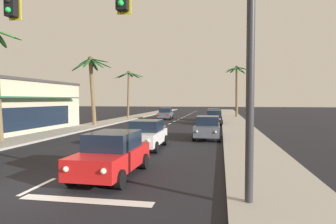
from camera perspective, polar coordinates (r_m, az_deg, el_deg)
The scene contains 14 objects.
ground_plane at distance 10.71m, azimuth -25.18°, elevation -13.57°, with size 220.00×220.00×0.00m, color black.
sidewalk_right at distance 28.57m, azimuth 13.75°, elevation -3.33°, with size 3.20×110.00×0.14m, color #9E998E.
sidewalk_left at distance 31.68m, azimuth -15.72°, elevation -2.79°, with size 3.20×110.00×0.14m, color #9E998E.
lane_markings at distance 28.74m, azimuth -1.10°, elevation -3.36°, with size 4.28×86.63×0.01m.
traffic_signal_mast at distance 8.81m, azimuth -8.14°, elevation 17.44°, with size 11.20×0.41×7.16m.
sedan_lead_at_stop_bar at distance 11.39m, azimuth -10.79°, elevation -8.01°, with size 2.02×4.48×1.68m.
sedan_third_in_queue at distance 17.50m, azimuth -4.17°, elevation -4.31°, with size 1.98×4.46×1.68m.
sedan_oncoming_far at distance 42.92m, azimuth -0.48°, elevation -0.30°, with size 2.07×4.50×1.68m.
sedan_parked_nearest_kerb at distance 34.72m, azimuth 8.93°, elevation -0.98°, with size 2.03×4.48×1.68m.
sedan_parked_mid_kerb at distance 40.56m, azimuth 8.86°, elevation -0.49°, with size 1.99×4.47×1.68m.
sedan_parked_far_kerb at distance 21.87m, azimuth 7.69°, elevation -2.97°, with size 1.95×4.45×1.68m.
palm_left_third at distance 33.28m, azimuth -14.64°, elevation 6.60°, with size 4.52×4.42×7.62m.
palm_left_farthest at distance 45.08m, azimuth -7.64°, elevation 5.77°, with size 4.62×4.88×7.27m.
palm_right_farthest at distance 48.80m, azimuth 13.24°, elevation 5.84°, with size 3.90×3.78×8.38m.
Camera 1 is at (6.00, -8.37, 2.91)m, focal length 31.35 mm.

